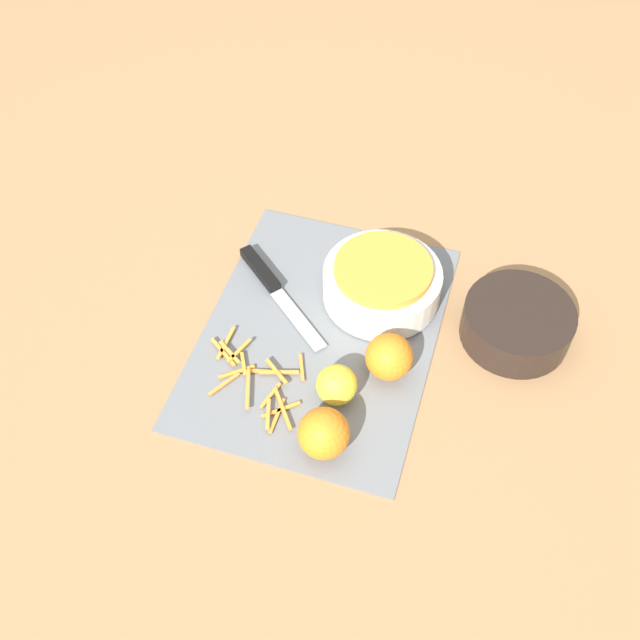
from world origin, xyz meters
The scene contains 9 objects.
ground_plane centered at (0.00, 0.00, 0.00)m, with size 4.00×4.00×0.00m, color #9E754C.
cutting_board centered at (0.00, 0.00, 0.00)m, with size 0.47×0.35×0.01m.
bowl_speckled centered at (-0.10, 0.07, 0.04)m, with size 0.19×0.19×0.07m.
bowl_dark centered at (-0.09, 0.29, 0.03)m, with size 0.17×0.17×0.06m.
knife centered at (-0.07, -0.11, 0.01)m, with size 0.17×0.20×0.02m.
orange_left centered at (0.19, 0.06, 0.04)m, with size 0.07×0.07×0.07m.
orange_right centered at (0.04, 0.12, 0.04)m, with size 0.07×0.07×0.07m.
lemon centered at (0.11, 0.06, 0.04)m, with size 0.06×0.06×0.06m.
peel_pile centered at (0.11, -0.06, 0.01)m, with size 0.16×0.17×0.01m.
Camera 1 is at (0.67, 0.21, 0.93)m, focal length 42.00 mm.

